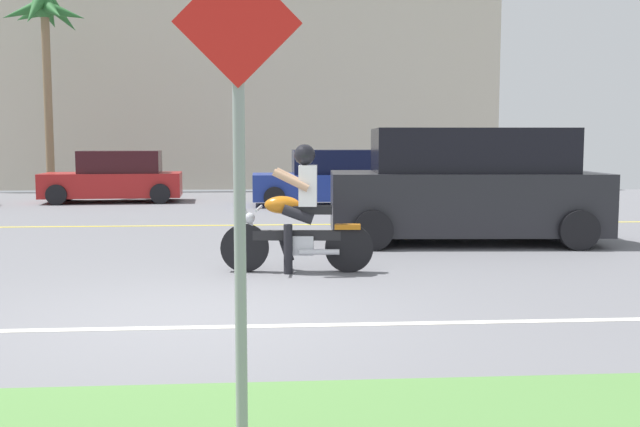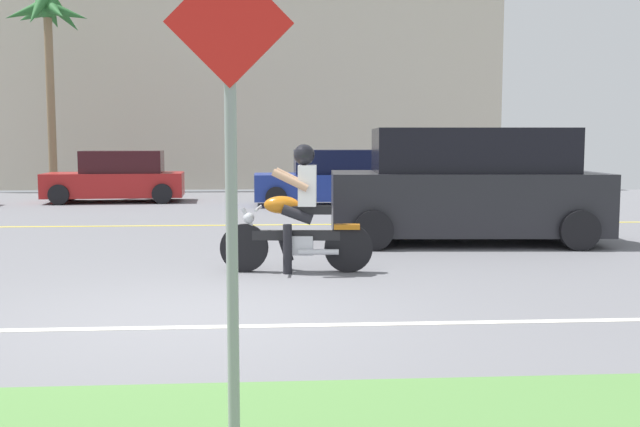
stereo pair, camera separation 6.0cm
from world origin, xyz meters
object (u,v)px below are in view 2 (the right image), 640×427
(motorcyclist, at_px, (297,218))
(street_sign, at_px, (231,170))
(suv_nearby, at_px, (467,187))
(parked_car_2, at_px, (332,179))
(palm_tree_0, at_px, (48,25))
(parked_car_1, at_px, (117,178))

(motorcyclist, xyz_separation_m, street_sign, (-0.53, -5.83, 0.87))
(street_sign, bearing_deg, suv_nearby, 67.43)
(parked_car_2, xyz_separation_m, palm_tree_0, (-8.59, 4.12, 4.67))
(parked_car_1, height_order, palm_tree_0, palm_tree_0)
(palm_tree_0, distance_m, street_sign, 21.43)
(suv_nearby, xyz_separation_m, parked_car_1, (-7.74, 8.85, -0.26))
(parked_car_2, height_order, street_sign, street_sign)
(palm_tree_0, xyz_separation_m, street_sign, (6.77, -19.97, -3.80))
(parked_car_1, bearing_deg, suv_nearby, -48.81)
(suv_nearby, bearing_deg, parked_car_2, 103.07)
(suv_nearby, height_order, street_sign, street_sign)
(street_sign, bearing_deg, parked_car_1, 103.67)
(parked_car_2, distance_m, street_sign, 15.98)
(parked_car_1, bearing_deg, palm_tree_0, 134.08)
(suv_nearby, relative_size, palm_tree_0, 0.75)
(motorcyclist, xyz_separation_m, palm_tree_0, (-7.30, 14.14, 4.66))
(parked_car_2, xyz_separation_m, street_sign, (-1.82, -15.85, 0.87))
(motorcyclist, height_order, parked_car_2, motorcyclist)
(motorcyclist, bearing_deg, street_sign, -95.21)
(suv_nearby, height_order, palm_tree_0, palm_tree_0)
(suv_nearby, relative_size, street_sign, 1.85)
(parked_car_1, height_order, street_sign, street_sign)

